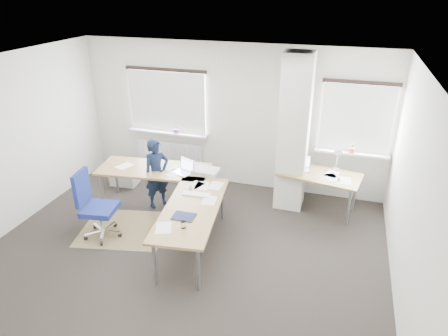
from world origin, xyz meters
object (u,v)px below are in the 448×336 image
(task_chair, at_px, (99,219))
(person, at_px, (157,174))
(desk_main, at_px, (174,188))
(desk_side, at_px, (319,176))

(task_chair, bearing_deg, person, 59.50)
(desk_main, distance_m, desk_side, 2.53)
(task_chair, relative_size, person, 0.88)
(person, bearing_deg, desk_side, -37.88)
(desk_main, bearing_deg, person, 131.38)
(desk_side, distance_m, person, 2.88)
(desk_main, height_order, task_chair, task_chair)
(desk_side, bearing_deg, desk_main, -142.34)
(desk_side, relative_size, task_chair, 1.31)
(desk_main, xyz_separation_m, task_chair, (-1.04, -0.69, -0.37))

